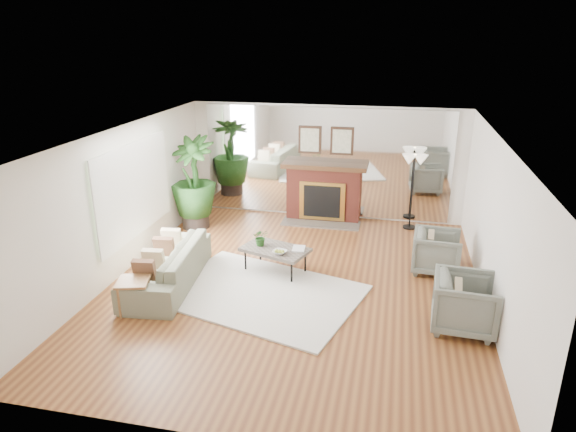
% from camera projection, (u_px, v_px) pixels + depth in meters
% --- Properties ---
extents(ground, '(7.00, 7.00, 0.00)m').
position_uv_depth(ground, '(294.00, 285.00, 8.52)').
color(ground, brown).
rests_on(ground, ground).
extents(wall_left, '(0.02, 7.00, 2.50)m').
position_uv_depth(wall_left, '(121.00, 202.00, 8.68)').
color(wall_left, white).
rests_on(wall_left, ground).
extents(wall_right, '(0.02, 7.00, 2.50)m').
position_uv_depth(wall_right, '(494.00, 229.00, 7.50)').
color(wall_right, white).
rests_on(wall_right, ground).
extents(wall_back, '(6.00, 0.02, 2.50)m').
position_uv_depth(wall_back, '(326.00, 162.00, 11.30)').
color(wall_back, white).
rests_on(wall_back, ground).
extents(mirror_panel, '(5.40, 0.04, 2.40)m').
position_uv_depth(mirror_panel, '(326.00, 163.00, 11.28)').
color(mirror_panel, silver).
rests_on(mirror_panel, wall_back).
extents(window_panel, '(0.04, 2.40, 1.50)m').
position_uv_depth(window_panel, '(134.00, 190.00, 9.01)').
color(window_panel, '#B2E09E').
rests_on(window_panel, wall_left).
extents(fireplace, '(1.85, 0.83, 2.05)m').
position_uv_depth(fireplace, '(323.00, 191.00, 11.29)').
color(fireplace, maroon).
rests_on(fireplace, ground).
extents(area_rug, '(3.48, 2.90, 0.03)m').
position_uv_depth(area_rug, '(261.00, 294.00, 8.21)').
color(area_rug, silver).
rests_on(area_rug, ground).
extents(coffee_table, '(1.27, 0.98, 0.45)m').
position_uv_depth(coffee_table, '(275.00, 250.00, 8.85)').
color(coffee_table, '#65594F').
rests_on(coffee_table, ground).
extents(sofa, '(1.13, 2.38, 0.67)m').
position_uv_depth(sofa, '(167.00, 265.00, 8.46)').
color(sofa, gray).
rests_on(sofa, ground).
extents(armchair_back, '(0.85, 0.83, 0.73)m').
position_uv_depth(armchair_back, '(437.00, 252.00, 8.90)').
color(armchair_back, gray).
rests_on(armchair_back, ground).
extents(armchair_front, '(0.93, 0.91, 0.79)m').
position_uv_depth(armchair_front, '(465.00, 303.00, 7.15)').
color(armchair_front, gray).
rests_on(armchair_front, ground).
extents(side_table, '(0.57, 0.57, 0.53)m').
position_uv_depth(side_table, '(133.00, 285.00, 7.56)').
color(side_table, olive).
rests_on(side_table, ground).
extents(potted_ficus, '(1.10, 1.10, 1.96)m').
position_uv_depth(potted_ficus, '(193.00, 180.00, 10.70)').
color(potted_ficus, black).
rests_on(potted_ficus, ground).
extents(floor_lamp, '(0.52, 0.29, 1.61)m').
position_uv_depth(floor_lamp, '(414.00, 166.00, 10.53)').
color(floor_lamp, black).
rests_on(floor_lamp, ground).
extents(tabletop_plant, '(0.33, 0.31, 0.30)m').
position_uv_depth(tabletop_plant, '(261.00, 237.00, 8.91)').
color(tabletop_plant, '#295820').
rests_on(tabletop_plant, coffee_table).
extents(fruit_bowl, '(0.28, 0.28, 0.06)m').
position_uv_depth(fruit_bowl, '(280.00, 252.00, 8.61)').
color(fruit_bowl, olive).
rests_on(fruit_bowl, coffee_table).
extents(book, '(0.24, 0.31, 0.02)m').
position_uv_depth(book, '(293.00, 248.00, 8.80)').
color(book, olive).
rests_on(book, coffee_table).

